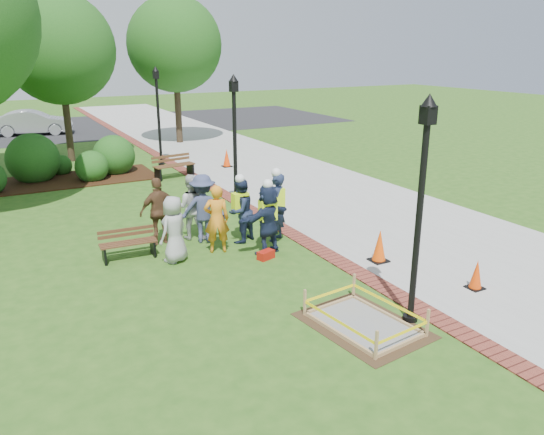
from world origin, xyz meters
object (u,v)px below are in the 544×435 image
wet_concrete_pad (364,314)px  hivis_worker_b (276,205)px  bench_near (129,250)px  lamp_near (421,196)px  cone_front (476,275)px  hivis_worker_c (240,209)px  hivis_worker_a (268,217)px

wet_concrete_pad → hivis_worker_b: (0.80, 4.89, 0.75)m
bench_near → lamp_near: (3.97, -5.68, 2.24)m
cone_front → hivis_worker_b: 5.33m
hivis_worker_b → hivis_worker_c: size_ratio=1.07×
bench_near → cone_front: bench_near is taller
hivis_worker_c → cone_front: bearing=-57.8°
wet_concrete_pad → bench_near: bench_near is taller
bench_near → wet_concrete_pad: bearing=-60.6°
lamp_near → hivis_worker_c: size_ratio=2.29×
hivis_worker_b → hivis_worker_c: 0.95m
hivis_worker_a → hivis_worker_b: bearing=49.1°
hivis_worker_a → hivis_worker_b: hivis_worker_b is taller
cone_front → hivis_worker_c: 6.04m
wet_concrete_pad → cone_front: cone_front is taller
wet_concrete_pad → lamp_near: lamp_near is taller
wet_concrete_pad → hivis_worker_a: 4.22m
bench_near → hivis_worker_c: size_ratio=0.75×
hivis_worker_a → hivis_worker_c: (-0.26, 1.06, -0.03)m
wet_concrete_pad → hivis_worker_a: (0.17, 4.16, 0.72)m
wet_concrete_pad → lamp_near: (0.92, -0.26, 2.25)m
bench_near → cone_front: 8.12m
bench_near → hivis_worker_a: (3.22, -1.26, 0.72)m
lamp_near → hivis_worker_a: bearing=99.7°
wet_concrete_pad → hivis_worker_b: 5.01m
bench_near → cone_front: (6.16, -5.29, 0.09)m
hivis_worker_b → wet_concrete_pad: bearing=-99.3°
wet_concrete_pad → bench_near: (-3.05, 5.42, 0.00)m
cone_front → wet_concrete_pad: bearing=-177.6°
hivis_worker_c → hivis_worker_b: bearing=-20.3°
lamp_near → hivis_worker_a: size_ratio=2.21×
lamp_near → hivis_worker_b: size_ratio=2.13×
lamp_near → hivis_worker_b: lamp_near is taller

